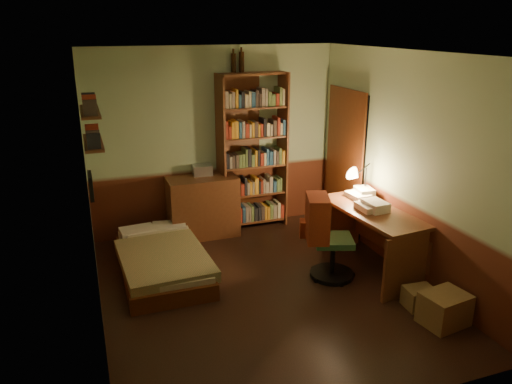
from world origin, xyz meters
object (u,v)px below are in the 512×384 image
object	(u,v)px
mini_stereo	(202,170)
cardboard_box_a	(444,309)
bed	(162,252)
dresser	(203,207)
desk	(370,240)
office_chair	(333,241)
desk_lamp	(366,169)
bookshelf	(253,153)
cardboard_box_b	(419,298)

from	to	relation	value
mini_stereo	cardboard_box_a	xyz separation A→B (m)	(1.69, -3.10, -0.76)
bed	dresser	size ratio (longest dim) A/B	1.81
desk	cardboard_box_a	size ratio (longest dim) A/B	3.30
office_chair	mini_stereo	bearing A→B (deg)	140.03
desk	office_chair	bearing A→B (deg)	176.66
bed	desk	bearing A→B (deg)	-17.77
dresser	office_chair	size ratio (longest dim) A/B	1.04
bed	cardboard_box_a	distance (m)	3.22
bed	desk	world-z (taller)	desk
mini_stereo	office_chair	bearing A→B (deg)	-54.79
dresser	desk_lamp	xyz separation A→B (m)	(1.87, -1.16, 0.69)
bookshelf	cardboard_box_b	xyz separation A→B (m)	(0.93, -2.72, -1.01)
mini_stereo	bookshelf	distance (m)	0.76
dresser	cardboard_box_a	bearing A→B (deg)	-59.89
dresser	cardboard_box_b	world-z (taller)	dresser
office_chair	cardboard_box_b	xyz separation A→B (m)	(0.56, -0.91, -0.35)
bed	cardboard_box_b	xyz separation A→B (m)	(2.44, -1.71, -0.15)
desk	cardboard_box_b	size ratio (longest dim) A/B	4.72
dresser	cardboard_box_b	xyz separation A→B (m)	(1.70, -2.63, -0.32)
cardboard_box_b	mini_stereo	bearing A→B (deg)	121.02
bed	dresser	distance (m)	1.20
bed	office_chair	bearing A→B (deg)	-22.74
cardboard_box_a	desk_lamp	bearing A→B (deg)	85.70
office_chair	cardboard_box_b	size ratio (longest dim) A/B	3.00
bed	mini_stereo	bearing A→B (deg)	53.54
desk	desk_lamp	size ratio (longest dim) A/B	2.16
bookshelf	cardboard_box_a	distance (m)	3.35
mini_stereo	desk	xyz separation A→B (m)	(1.61, -1.83, -0.54)
office_chair	bookshelf	bearing A→B (deg)	120.85
cardboard_box_a	cardboard_box_b	world-z (taller)	cardboard_box_a
bed	mini_stereo	xyz separation A→B (m)	(0.78, 1.05, 0.67)
desk	dresser	bearing A→B (deg)	128.47
desk_lamp	cardboard_box_a	world-z (taller)	desk_lamp
bed	cardboard_box_a	bearing A→B (deg)	-39.42
bookshelf	cardboard_box_b	bearing A→B (deg)	-78.75
desk	cardboard_box_a	world-z (taller)	desk
bookshelf	office_chair	size ratio (longest dim) A/B	2.42
mini_stereo	desk	distance (m)	2.49
desk	office_chair	size ratio (longest dim) A/B	1.57
desk_lamp	office_chair	xyz separation A→B (m)	(-0.73, -0.56, -0.65)
bookshelf	cardboard_box_b	distance (m)	3.05
mini_stereo	bookshelf	xyz separation A→B (m)	(0.73, -0.04, 0.19)
bed	mini_stereo	size ratio (longest dim) A/B	6.61
dresser	desk_lamp	distance (m)	2.31
dresser	desk	size ratio (longest dim) A/B	0.66
dresser	office_chair	xyz separation A→B (m)	(1.14, -1.72, 0.03)
mini_stereo	desk_lamp	bearing A→B (deg)	-30.63
mini_stereo	desk_lamp	size ratio (longest dim) A/B	0.39
bookshelf	desk	xyz separation A→B (m)	(0.88, -1.79, -0.73)
bed	office_chair	size ratio (longest dim) A/B	1.88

